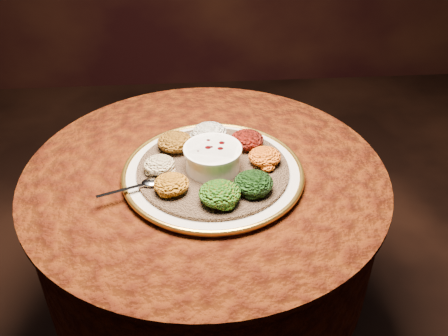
{
  "coord_description": "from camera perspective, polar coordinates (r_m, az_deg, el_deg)",
  "views": [
    {
      "loc": [
        -0.03,
        -1.06,
        1.51
      ],
      "look_at": [
        0.05,
        -0.03,
        0.76
      ],
      "focal_mm": 40.0,
      "sensor_mm": 36.0,
      "label": 1
    }
  ],
  "objects": [
    {
      "name": "portion_mixveg",
      "position": [
        1.16,
        -0.51,
        -2.94
      ],
      "size": [
        0.1,
        0.09,
        0.05
      ],
      "primitive_type": "ellipsoid",
      "color": "#A0380A",
      "rests_on": "injera"
    },
    {
      "name": "portion_timatim",
      "position": [
        1.27,
        -7.39,
        0.39
      ],
      "size": [
        0.08,
        0.08,
        0.04
      ],
      "primitive_type": "ellipsoid",
      "color": "maroon",
      "rests_on": "injera"
    },
    {
      "name": "injera",
      "position": [
        1.28,
        -1.27,
        -0.16
      ],
      "size": [
        0.48,
        0.48,
        0.01
      ],
      "primitive_type": "cylinder",
      "rotation": [
        0.0,
        0.0,
        -0.28
      ],
      "color": "brown",
      "rests_on": "platter"
    },
    {
      "name": "portion_kitfo",
      "position": [
        1.35,
        2.64,
        3.27
      ],
      "size": [
        0.09,
        0.09,
        0.04
      ],
      "primitive_type": "ellipsoid",
      "color": "black",
      "rests_on": "injera"
    },
    {
      "name": "portion_ayib",
      "position": [
        1.38,
        -1.66,
        4.09
      ],
      "size": [
        0.1,
        0.09,
        0.05
      ],
      "primitive_type": "ellipsoid",
      "color": "white",
      "rests_on": "injera"
    },
    {
      "name": "portion_tikil",
      "position": [
        1.29,
        4.68,
        1.31
      ],
      "size": [
        0.08,
        0.08,
        0.04
      ],
      "primitive_type": "ellipsoid",
      "color": "#BF6D0F",
      "rests_on": "injera"
    },
    {
      "name": "portion_shiro",
      "position": [
        1.34,
        -5.63,
        3.0
      ],
      "size": [
        0.09,
        0.09,
        0.05
      ],
      "primitive_type": "ellipsoid",
      "color": "brown",
      "rests_on": "injera"
    },
    {
      "name": "spoon",
      "position": [
        1.23,
        -8.83,
        -1.77
      ],
      "size": [
        0.15,
        0.07,
        0.01
      ],
      "rotation": [
        0.0,
        0.0,
        -2.79
      ],
      "color": "silver",
      "rests_on": "injera"
    },
    {
      "name": "table",
      "position": [
        1.43,
        -2.03,
        -6.14
      ],
      "size": [
        0.96,
        0.96,
        0.73
      ],
      "color": "black",
      "rests_on": "ground"
    },
    {
      "name": "platter",
      "position": [
        1.29,
        -1.27,
        -0.55
      ],
      "size": [
        0.54,
        0.54,
        0.02
      ],
      "rotation": [
        0.0,
        0.0,
        -0.24
      ],
      "color": "beige",
      "rests_on": "table"
    },
    {
      "name": "stew_bowl",
      "position": [
        1.26,
        -1.3,
        1.32
      ],
      "size": [
        0.15,
        0.15,
        0.06
      ],
      "color": "white",
      "rests_on": "injera"
    },
    {
      "name": "portion_kik",
      "position": [
        1.2,
        -6.03,
        -1.83
      ],
      "size": [
        0.09,
        0.08,
        0.04
      ],
      "primitive_type": "ellipsoid",
      "color": "#BE6710",
      "rests_on": "injera"
    },
    {
      "name": "portion_gomen",
      "position": [
        1.19,
        3.39,
        -1.7
      ],
      "size": [
        0.1,
        0.09,
        0.05
      ],
      "primitive_type": "ellipsoid",
      "color": "black",
      "rests_on": "injera"
    }
  ]
}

